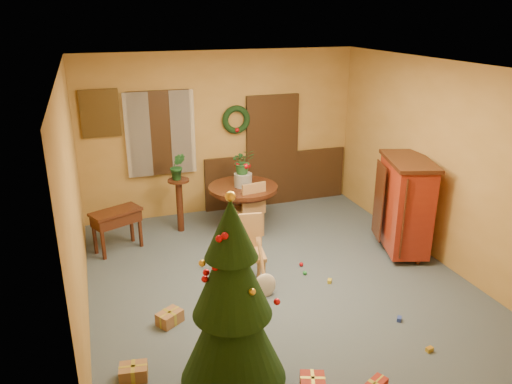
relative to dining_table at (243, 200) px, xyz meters
name	(u,v)px	position (x,y,z in m)	size (l,w,h in m)	color
room_envelope	(234,151)	(0.14, 1.01, 0.56)	(5.50, 5.50, 5.50)	#394454
dining_table	(243,200)	(0.00, 0.00, 0.00)	(1.15, 1.15, 0.79)	black
urn	(243,180)	(0.00, 0.00, 0.35)	(0.30, 0.30, 0.22)	slate
centerpiece_plant	(243,161)	(0.00, 0.00, 0.66)	(0.37, 0.32, 0.41)	#1E4C23
chair_near	(248,248)	(-0.46, -1.67, -0.04)	(0.48, 0.48, 0.97)	#8F5D39
chair_far	(251,207)	(0.04, -0.27, -0.04)	(0.48, 0.48, 0.96)	#8F5D39
guitar	(265,271)	(-0.37, -2.09, -0.18)	(0.31, 0.15, 0.74)	beige
plant_stand	(179,199)	(-1.01, 0.32, 0.02)	(0.36, 0.36, 0.92)	black
stand_plant	(178,166)	(-1.01, 0.32, 0.59)	(0.25, 0.20, 0.45)	#19471E
christmas_tree	(232,304)	(-1.24, -3.64, 0.44)	(1.02, 1.02, 2.10)	#382111
writing_desk	(116,220)	(-2.07, -0.10, -0.05)	(0.83, 0.65, 0.66)	black
sideboard	(405,203)	(2.09, -1.52, 0.24)	(0.93, 1.29, 1.48)	#5E120A
gift_a	(134,372)	(-2.15, -3.13, -0.48)	(0.30, 0.24, 0.15)	brown
gift_c	(170,318)	(-1.64, -2.30, -0.48)	(0.35, 0.33, 0.16)	brown
toy_a	(399,319)	(0.99, -3.14, -0.53)	(0.08, 0.05, 0.05)	#243A9E
toy_b	(305,273)	(0.36, -1.75, -0.52)	(0.06, 0.06, 0.06)	#227D33
toy_c	(330,281)	(0.60, -2.06, -0.53)	(0.08, 0.05, 0.05)	gold
toy_d	(301,264)	(0.42, -1.50, -0.52)	(0.06, 0.06, 0.06)	#BA0C13
toy_e	(429,349)	(0.97, -3.74, -0.53)	(0.08, 0.05, 0.05)	gold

